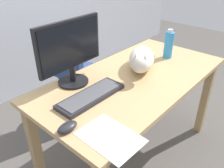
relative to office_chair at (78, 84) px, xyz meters
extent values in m
plane|color=#59544F|center=(-0.07, -0.71, -0.38)|extent=(8.00, 8.00, 0.00)
cube|color=tan|center=(-0.07, -0.71, 0.35)|extent=(1.45, 0.73, 0.03)
cube|color=tan|center=(0.59, -1.02, -0.03)|extent=(0.06, 0.06, 0.71)
cube|color=tan|center=(-0.74, -0.41, -0.03)|extent=(0.06, 0.06, 0.71)
cube|color=tan|center=(0.59, -0.41, -0.03)|extent=(0.06, 0.06, 0.71)
cylinder|color=black|center=(0.05, 0.01, -0.36)|extent=(0.48, 0.48, 0.04)
cylinder|color=black|center=(0.05, 0.01, -0.16)|extent=(0.06, 0.06, 0.44)
cylinder|color=navy|center=(0.05, 0.01, 0.09)|extent=(0.44, 0.44, 0.06)
cube|color=navy|center=(-0.13, -0.02, 0.32)|extent=(0.11, 0.36, 0.40)
cylinder|color=black|center=(-0.41, -0.46, 0.37)|extent=(0.20, 0.20, 0.01)
cylinder|color=black|center=(-0.41, -0.46, 0.43)|extent=(0.04, 0.04, 0.10)
cube|color=black|center=(-0.41, -0.46, 0.63)|extent=(0.48, 0.04, 0.30)
cube|color=black|center=(-0.41, -0.47, 0.63)|extent=(0.45, 0.02, 0.27)
cube|color=#232328|center=(-0.46, -0.68, 0.37)|extent=(0.44, 0.15, 0.02)
cube|color=#515156|center=(-0.46, -0.68, 0.39)|extent=(0.40, 0.12, 0.00)
ellipsoid|color=silver|center=(0.07, -0.67, 0.44)|extent=(0.40, 0.34, 0.15)
sphere|color=silver|center=(-0.11, -0.78, 0.49)|extent=(0.11, 0.11, 0.11)
cone|color=silver|center=(-0.10, -0.80, 0.53)|extent=(0.04, 0.04, 0.04)
cone|color=silver|center=(-0.13, -0.75, 0.53)|extent=(0.04, 0.04, 0.04)
cylinder|color=silver|center=(0.31, -0.56, 0.38)|extent=(0.12, 0.17, 0.03)
ellipsoid|color=#232328|center=(-0.73, -0.80, 0.38)|extent=(0.11, 0.06, 0.04)
cube|color=white|center=(-0.64, -0.99, 0.36)|extent=(0.22, 0.30, 0.00)
cylinder|color=#2D8CD1|center=(0.37, -0.71, 0.46)|extent=(0.07, 0.07, 0.21)
cylinder|color=silver|center=(0.37, -0.71, 0.58)|extent=(0.04, 0.04, 0.02)
camera|label=1|loc=(-1.24, -1.53, 1.12)|focal=37.20mm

